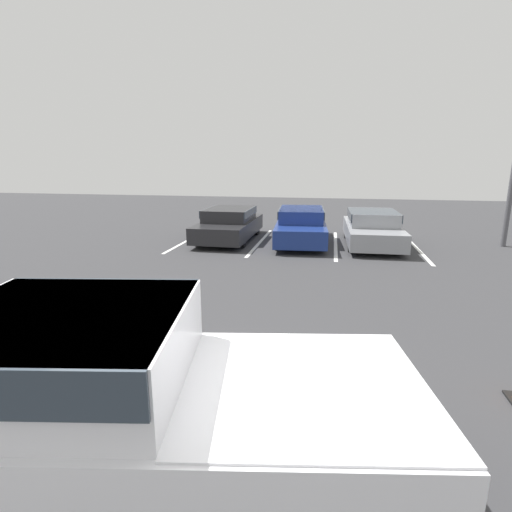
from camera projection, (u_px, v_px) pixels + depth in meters
The scene contains 9 objects.
ground_plane at pixel (179, 474), 3.86m from camera, with size 60.00×60.00×0.00m, color #38383A.
stall_stripe_a at pixel (190, 239), 15.42m from camera, with size 0.12×5.13×0.01m, color white.
stall_stripe_b at pixel (260, 242), 14.92m from camera, with size 0.12×5.13×0.01m, color white.
stall_stripe_c at pixel (336, 245), 14.42m from camera, with size 0.12×5.13×0.01m, color white.
stall_stripe_d at pixel (416, 248), 13.92m from camera, with size 0.12×5.13×0.01m, color white.
pickup_truck at pixel (106, 406), 3.46m from camera, with size 5.75×2.87×1.75m.
parked_sedan_a at pixel (229, 223), 15.20m from camera, with size 1.85×4.33×1.21m.
parked_sedan_b at pixel (301, 224), 14.71m from camera, with size 2.05×4.59×1.26m.
parked_sedan_c at pixel (372, 227), 14.24m from camera, with size 1.91×4.37×1.22m.
Camera 1 is at (1.34, -3.07, 2.95)m, focal length 28.00 mm.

